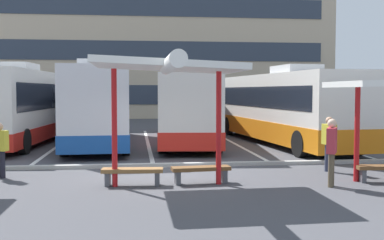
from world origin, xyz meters
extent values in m
plane|color=#47474C|center=(0.00, 0.00, 0.00)|extent=(160.00, 160.00, 0.00)
cube|color=#C6B293|center=(0.00, 34.53, 9.60)|extent=(35.30, 12.58, 19.19)
cube|color=#2D3847|center=(0.00, 28.21, 2.11)|extent=(32.47, 0.08, 1.69)
cube|color=#2D3847|center=(0.00, 28.21, 5.95)|extent=(32.47, 0.08, 1.69)
cube|color=#2D3847|center=(0.00, 28.21, 9.79)|extent=(32.47, 0.08, 1.69)
cube|color=silver|center=(-5.72, 9.73, 1.80)|extent=(3.48, 12.27, 3.05)
cube|color=red|center=(-5.72, 9.73, 0.60)|extent=(3.53, 12.31, 0.65)
cube|color=black|center=(-5.72, 9.73, 2.21)|extent=(3.44, 11.30, 1.13)
cube|color=black|center=(-5.27, 15.74, 2.16)|extent=(2.28, 0.25, 1.83)
cube|color=silver|center=(-5.83, 8.22, 3.50)|extent=(1.71, 2.31, 0.36)
cylinder|color=black|center=(-6.58, 14.26, 0.50)|extent=(0.37, 1.02, 1.00)
cylinder|color=black|center=(-4.20, 14.08, 0.50)|extent=(0.37, 1.02, 1.00)
cylinder|color=black|center=(-4.86, 5.20, 0.50)|extent=(0.37, 1.02, 1.00)
cube|color=silver|center=(-2.25, 8.37, 1.83)|extent=(2.93, 11.14, 3.12)
cube|color=#194C9E|center=(-2.25, 8.37, 0.60)|extent=(2.97, 11.19, 0.64)
cube|color=black|center=(-2.25, 8.37, 2.31)|extent=(2.92, 10.26, 1.05)
cube|color=black|center=(-2.48, 13.86, 2.21)|extent=(2.18, 0.17, 1.87)
cube|color=silver|center=(-2.19, 6.99, 3.57)|extent=(1.57, 2.26, 0.36)
cylinder|color=black|center=(-3.55, 12.24, 0.50)|extent=(0.34, 1.01, 1.00)
cylinder|color=black|center=(-1.28, 12.34, 0.50)|extent=(0.34, 1.01, 1.00)
cylinder|color=black|center=(-3.23, 4.40, 0.50)|extent=(0.34, 1.01, 1.00)
cylinder|color=black|center=(-0.95, 4.49, 0.50)|extent=(0.34, 1.01, 1.00)
cube|color=silver|center=(1.98, 9.28, 1.70)|extent=(3.51, 12.35, 2.86)
cube|color=red|center=(1.98, 9.28, 0.61)|extent=(3.55, 12.39, 0.67)
cube|color=black|center=(1.98, 9.28, 2.12)|extent=(3.45, 11.38, 0.92)
cube|color=black|center=(2.53, 15.31, 2.05)|extent=(2.12, 0.27, 1.71)
cube|color=silver|center=(1.84, 7.76, 3.31)|extent=(1.64, 2.32, 0.36)
cylinder|color=black|center=(1.28, 13.85, 0.50)|extent=(0.39, 1.02, 1.00)
cylinder|color=black|center=(3.49, 13.65, 0.50)|extent=(0.39, 1.02, 1.00)
cylinder|color=black|center=(0.47, 4.90, 0.50)|extent=(0.39, 1.02, 1.00)
cylinder|color=black|center=(2.68, 4.70, 0.50)|extent=(0.39, 1.02, 1.00)
cube|color=silver|center=(6.19, 7.80, 1.73)|extent=(3.74, 12.53, 2.92)
cube|color=orange|center=(6.19, 7.80, 0.70)|extent=(3.78, 12.57, 0.86)
cube|color=black|center=(6.19, 7.80, 2.18)|extent=(3.67, 11.55, 0.92)
cube|color=black|center=(5.60, 13.91, 2.08)|extent=(2.24, 0.30, 1.75)
cube|color=silver|center=(6.34, 6.26, 3.37)|extent=(1.74, 2.34, 0.36)
cylinder|color=black|center=(4.58, 12.23, 0.50)|extent=(0.40, 1.02, 1.00)
cylinder|color=black|center=(6.92, 12.46, 0.50)|extent=(0.40, 1.02, 1.00)
cylinder|color=black|center=(5.46, 3.14, 0.50)|extent=(0.40, 1.02, 1.00)
cylinder|color=black|center=(7.80, 3.37, 0.50)|extent=(0.40, 1.02, 1.00)
cube|color=white|center=(-4.01, 8.42, 0.00)|extent=(0.16, 14.00, 0.01)
cube|color=white|center=(0.00, 8.42, 0.00)|extent=(0.16, 14.00, 0.01)
cube|color=white|center=(4.01, 8.42, 0.00)|extent=(0.16, 14.00, 0.01)
cube|color=white|center=(8.02, 8.42, 0.00)|extent=(0.16, 14.00, 0.01)
cylinder|color=red|center=(-1.11, -1.49, 1.51)|extent=(0.14, 0.14, 3.02)
cylinder|color=red|center=(1.59, -1.49, 1.51)|extent=(0.14, 0.14, 3.02)
cube|color=white|center=(0.24, -1.49, 3.10)|extent=(3.70, 3.15, 0.32)
cylinder|color=white|center=(0.24, -2.92, 3.07)|extent=(0.36, 3.70, 0.36)
cube|color=brown|center=(-0.66, -1.42, 0.40)|extent=(1.61, 0.54, 0.10)
cube|color=#4C4C51|center=(-1.30, -1.38, 0.17)|extent=(0.14, 0.34, 0.35)
cube|color=#4C4C51|center=(-0.02, -1.47, 0.17)|extent=(0.14, 0.34, 0.35)
cube|color=brown|center=(1.14, -1.35, 0.40)|extent=(1.59, 0.56, 0.10)
cube|color=#4C4C51|center=(0.51, -1.41, 0.17)|extent=(0.15, 0.35, 0.35)
cube|color=#4C4C51|center=(1.77, -1.29, 0.17)|extent=(0.15, 0.35, 0.35)
cylinder|color=red|center=(5.37, -1.55, 1.30)|extent=(0.14, 0.14, 2.60)
cube|color=#4C4C51|center=(5.47, -1.68, 0.17)|extent=(0.15, 0.35, 0.35)
cube|color=#ADADA8|center=(0.00, 1.50, 0.06)|extent=(44.00, 0.24, 0.12)
cylinder|color=brown|center=(4.44, -2.08, 0.43)|extent=(0.14, 0.14, 0.86)
cylinder|color=brown|center=(4.36, -2.24, 0.43)|extent=(0.14, 0.14, 0.86)
cube|color=#BF333F|center=(4.40, -2.16, 1.19)|extent=(0.44, 0.55, 0.65)
sphere|color=beige|center=(4.40, -2.16, 1.63)|extent=(0.23, 0.23, 0.23)
cylinder|color=#33384C|center=(5.22, 0.08, 0.41)|extent=(0.14, 0.14, 0.83)
cylinder|color=#33384C|center=(5.25, -0.09, 0.41)|extent=(0.14, 0.14, 0.83)
cube|color=gold|center=(5.24, -0.01, 1.14)|extent=(0.32, 0.52, 0.62)
sphere|color=tan|center=(5.24, -0.01, 1.56)|extent=(0.22, 0.22, 0.22)
cylinder|color=black|center=(-4.29, 0.08, 0.38)|extent=(0.14, 0.14, 0.77)
cube|color=gold|center=(-4.37, 0.11, 1.05)|extent=(0.50, 0.36, 0.58)
camera|label=1|loc=(-0.58, -13.75, 2.45)|focal=44.62mm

